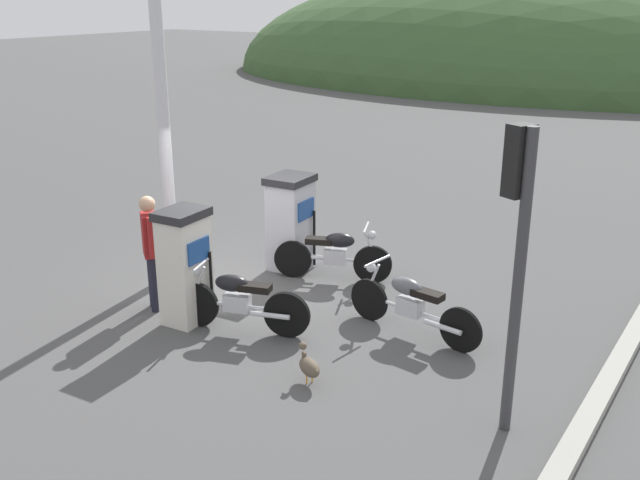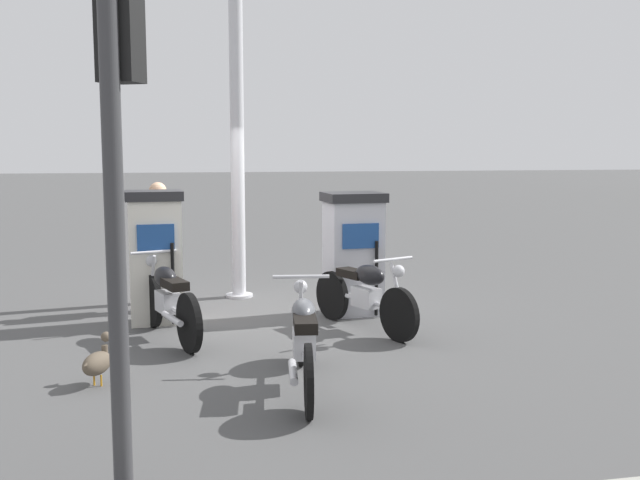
% 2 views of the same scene
% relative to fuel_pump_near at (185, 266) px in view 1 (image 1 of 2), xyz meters
% --- Properties ---
extents(ground_plane, '(120.00, 120.00, 0.00)m').
position_rel_fuel_pump_near_xyz_m(ground_plane, '(-0.02, 1.28, -0.85)').
color(ground_plane, '#4C4C4C').
extents(fuel_pump_near, '(0.61, 0.73, 1.67)m').
position_rel_fuel_pump_near_xyz_m(fuel_pump_near, '(0.00, 0.00, 0.00)').
color(fuel_pump_near, silver).
rests_on(fuel_pump_near, ground).
extents(fuel_pump_far, '(0.69, 0.80, 1.61)m').
position_rel_fuel_pump_near_xyz_m(fuel_pump_far, '(-0.00, 2.55, -0.03)').
color(fuel_pump_far, silver).
rests_on(fuel_pump_far, ground).
extents(motorcycle_near_pump, '(1.91, 0.79, 0.97)m').
position_rel_fuel_pump_near_xyz_m(motorcycle_near_pump, '(0.83, 0.15, -0.38)').
color(motorcycle_near_pump, black).
rests_on(motorcycle_near_pump, ground).
extents(motorcycle_far_pump, '(1.82, 0.88, 0.95)m').
position_rel_fuel_pump_near_xyz_m(motorcycle_far_pump, '(0.92, 2.47, -0.39)').
color(motorcycle_far_pump, black).
rests_on(motorcycle_far_pump, ground).
extents(motorcycle_extra, '(2.10, 0.62, 0.95)m').
position_rel_fuel_pump_near_xyz_m(motorcycle_extra, '(2.86, 1.37, -0.38)').
color(motorcycle_extra, black).
rests_on(motorcycle_extra, ground).
extents(attendant_person, '(0.50, 0.42, 1.74)m').
position_rel_fuel_pump_near_xyz_m(attendant_person, '(-0.71, 0.04, 0.16)').
color(attendant_person, '#1E1E2D').
rests_on(attendant_person, ground).
extents(wandering_duck, '(0.45, 0.35, 0.47)m').
position_rel_fuel_pump_near_xyz_m(wandering_duck, '(2.44, -0.49, -0.62)').
color(wandering_duck, brown).
rests_on(wandering_duck, ground).
extents(roadside_traffic_light, '(0.40, 0.30, 3.30)m').
position_rel_fuel_pump_near_xyz_m(roadside_traffic_light, '(4.68, -0.09, 1.43)').
color(roadside_traffic_light, '#38383A').
rests_on(roadside_traffic_light, ground).
extents(canopy_support_pole, '(0.40, 0.40, 4.62)m').
position_rel_fuel_pump_near_xyz_m(canopy_support_pole, '(-1.42, 1.17, 1.39)').
color(canopy_support_pole, silver).
rests_on(canopy_support_pole, ground).
extents(road_edge_kerb, '(0.24, 6.95, 0.12)m').
position_rel_fuel_pump_near_xyz_m(road_edge_kerb, '(5.49, 1.28, -0.79)').
color(road_edge_kerb, '#9E9E93').
rests_on(road_edge_kerb, ground).
extents(distant_hill_main, '(35.06, 22.32, 11.96)m').
position_rel_fuel_pump_near_xyz_m(distant_hill_main, '(-6.31, 33.25, -0.85)').
color(distant_hill_main, '#38562D').
rests_on(distant_hill_main, ground).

